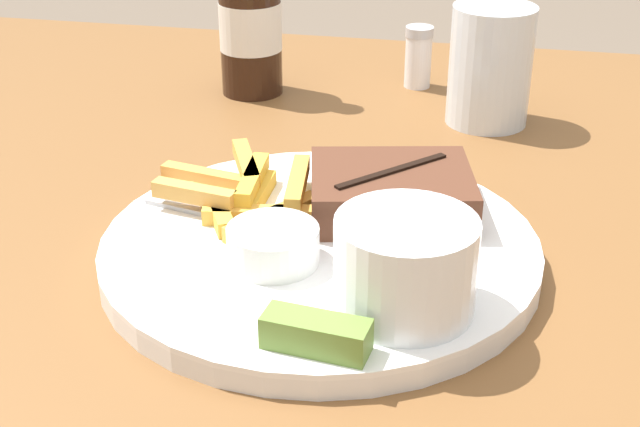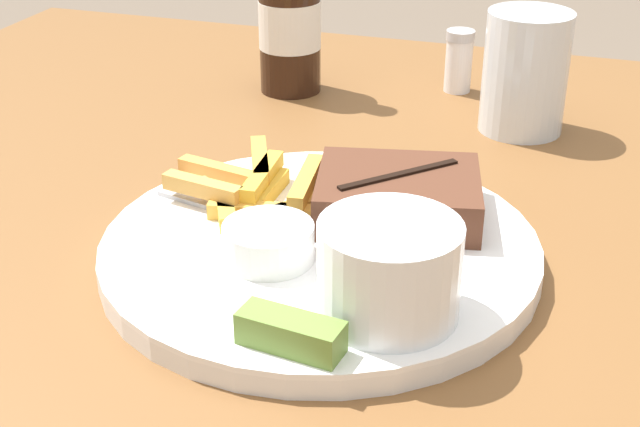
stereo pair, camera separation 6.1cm
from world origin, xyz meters
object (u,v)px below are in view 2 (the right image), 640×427
object	(u,v)px
dinner_plate	(320,250)
beer_bottle	(290,21)
salt_shaker	(459,61)
pickle_spear	(291,333)
dipping_sauce_cup	(268,240)
steak_portion	(398,195)
coleslaw_cup	(389,265)
drinking_glass	(525,72)
fork_utensil	(226,209)

from	to	relation	value
dinner_plate	beer_bottle	distance (m)	0.37
dinner_plate	salt_shaker	bearing A→B (deg)	85.90
pickle_spear	dipping_sauce_cup	bearing A→B (deg)	118.11
dinner_plate	pickle_spear	xyz separation A→B (m)	(0.02, -0.13, 0.02)
steak_portion	coleslaw_cup	size ratio (longest dim) A/B	1.55
dipping_sauce_cup	drinking_glass	world-z (taller)	drinking_glass
pickle_spear	salt_shaker	distance (m)	0.51
pickle_spear	fork_utensil	distance (m)	0.18
dipping_sauce_cup	salt_shaker	size ratio (longest dim) A/B	0.94
steak_portion	dinner_plate	bearing A→B (deg)	-128.88
coleslaw_cup	dipping_sauce_cup	world-z (taller)	coleslaw_cup
beer_bottle	fork_utensil	bearing A→B (deg)	-78.80
dinner_plate	fork_utensil	xyz separation A→B (m)	(-0.08, 0.02, 0.01)
steak_portion	fork_utensil	size ratio (longest dim) A/B	1.00
dipping_sauce_cup	drinking_glass	xyz separation A→B (m)	(0.13, 0.33, 0.02)
coleslaw_cup	fork_utensil	distance (m)	0.18
beer_bottle	drinking_glass	size ratio (longest dim) A/B	1.84
fork_utensil	salt_shaker	size ratio (longest dim) A/B	2.05
coleslaw_cup	steak_portion	bearing A→B (deg)	100.97
steak_portion	coleslaw_cup	distance (m)	0.13
pickle_spear	drinking_glass	size ratio (longest dim) A/B	0.57
steak_portion	salt_shaker	world-z (taller)	salt_shaker
steak_portion	dipping_sauce_cup	bearing A→B (deg)	-126.76
dinner_plate	drinking_glass	size ratio (longest dim) A/B	2.71
steak_portion	beer_bottle	distance (m)	0.34
steak_portion	salt_shaker	distance (m)	0.33
salt_shaker	beer_bottle	bearing A→B (deg)	-162.68
beer_bottle	salt_shaker	xyz separation A→B (m)	(0.17, 0.05, -0.04)
dinner_plate	dipping_sauce_cup	xyz separation A→B (m)	(-0.02, -0.04, 0.02)
steak_portion	salt_shaker	size ratio (longest dim) A/B	2.06
dinner_plate	salt_shaker	distance (m)	0.38
drinking_glass	coleslaw_cup	bearing A→B (deg)	-95.68
dipping_sauce_cup	fork_utensil	distance (m)	0.08
dinner_plate	fork_utensil	bearing A→B (deg)	166.90
beer_bottle	drinking_glass	distance (m)	0.25
dipping_sauce_cup	fork_utensil	bearing A→B (deg)	134.89
dinner_plate	coleslaw_cup	xyz separation A→B (m)	(0.07, -0.07, 0.04)
dinner_plate	dipping_sauce_cup	size ratio (longest dim) A/B	4.98
dinner_plate	drinking_glass	distance (m)	0.31
drinking_glass	salt_shaker	world-z (taller)	drinking_glass
salt_shaker	drinking_glass	bearing A→B (deg)	-49.63
dipping_sauce_cup	beer_bottle	size ratio (longest dim) A/B	0.29
coleslaw_cup	fork_utensil	size ratio (longest dim) A/B	0.65
fork_utensil	beer_bottle	size ratio (longest dim) A/B	0.64
steak_portion	fork_utensil	distance (m)	0.13
beer_bottle	steak_portion	bearing A→B (deg)	-56.66
fork_utensil	beer_bottle	xyz separation A→B (m)	(-0.06, 0.31, 0.05)
pickle_spear	salt_shaker	world-z (taller)	salt_shaker
pickle_spear	drinking_glass	bearing A→B (deg)	79.19
dipping_sauce_cup	drinking_glass	size ratio (longest dim) A/B	0.54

